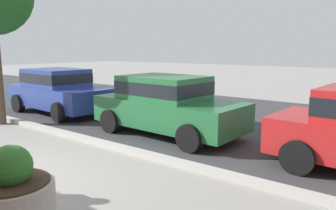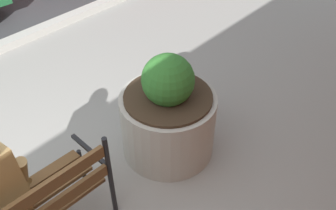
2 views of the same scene
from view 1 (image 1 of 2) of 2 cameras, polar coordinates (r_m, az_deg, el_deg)
street_surface at (r=11.35m, az=7.02°, el=-1.81°), size 60.00×9.00×0.01m
curb_stone at (r=7.84m, az=-10.47°, el=-6.75°), size 60.00×0.20×0.12m
concrete_planter at (r=4.50m, az=-25.18°, el=-15.07°), size 0.97×0.97×1.16m
parked_car_blue at (r=12.22m, az=-18.52°, el=2.56°), size 4.17×2.07×1.56m
parked_car_green at (r=8.67m, az=-0.25°, el=0.30°), size 4.17×2.07×1.56m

